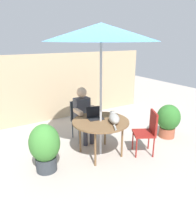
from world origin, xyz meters
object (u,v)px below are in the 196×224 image
at_px(chair_occupied, 80,117).
at_px(laptop, 94,115).
at_px(patio_table, 101,123).
at_px(potted_plant_by_chair, 45,146).
at_px(cat, 114,118).
at_px(patio_umbrella, 101,32).
at_px(chair_empty, 148,129).
at_px(person_seated, 83,112).
at_px(potted_plant_near_fence, 168,120).

distance_m(chair_occupied, laptop, 0.73).
xyz_separation_m(patio_table, chair_occupied, (0.00, 0.88, -0.14)).
distance_m(laptop, potted_plant_by_chair, 1.15).
bearing_deg(laptop, cat, -63.50).
distance_m(patio_umbrella, laptop, 1.55).
xyz_separation_m(patio_umbrella, chair_empty, (0.83, -0.45, -1.80)).
xyz_separation_m(person_seated, potted_plant_by_chair, (-1.12, -0.69, -0.22)).
relative_size(laptop, potted_plant_by_chair, 0.38).
bearing_deg(laptop, patio_table, -84.21).
xyz_separation_m(chair_empty, laptop, (-0.85, 0.65, 0.26)).
bearing_deg(chair_empty, person_seated, 125.41).
bearing_deg(patio_table, cat, -47.56).
bearing_deg(potted_plant_near_fence, patio_table, 175.81).
distance_m(patio_umbrella, potted_plant_near_fence, 2.61).
xyz_separation_m(cat, potted_plant_by_chair, (-1.29, 0.22, -0.33)).
bearing_deg(potted_plant_by_chair, person_seated, 31.79).
distance_m(chair_empty, potted_plant_near_fence, 1.01).
xyz_separation_m(chair_occupied, laptop, (-0.02, -0.68, 0.26)).
xyz_separation_m(chair_occupied, potted_plant_by_chair, (-1.12, -0.85, -0.05)).
height_order(chair_empty, potted_plant_by_chair, chair_empty).
xyz_separation_m(chair_occupied, cat, (0.18, -1.07, 0.28)).
relative_size(patio_table, cat, 1.88).
bearing_deg(person_seated, patio_umbrella, -90.00).
relative_size(chair_empty, potted_plant_near_fence, 1.13).
bearing_deg(cat, chair_empty, -21.38).
distance_m(patio_table, cat, 0.29).
height_order(chair_occupied, chair_empty, same).
height_order(chair_occupied, potted_plant_by_chair, chair_occupied).
height_order(patio_umbrella, chair_empty, patio_umbrella).
relative_size(chair_empty, person_seated, 0.73).
xyz_separation_m(patio_umbrella, potted_plant_by_chair, (-1.12, 0.03, -1.85)).
bearing_deg(laptop, chair_empty, -37.33).
relative_size(chair_occupied, laptop, 2.69).
bearing_deg(patio_umbrella, patio_table, 0.00).
bearing_deg(potted_plant_by_chair, patio_umbrella, -1.50).
bearing_deg(chair_empty, chair_occupied, 122.06).
relative_size(patio_table, person_seated, 0.89).
relative_size(patio_table, patio_umbrella, 0.44).
bearing_deg(person_seated, potted_plant_near_fence, -25.53).
xyz_separation_m(patio_umbrella, cat, (0.18, -0.19, -1.52)).
bearing_deg(potted_plant_near_fence, person_seated, 154.47).
distance_m(person_seated, potted_plant_by_chair, 1.33).
xyz_separation_m(patio_table, laptop, (-0.02, 0.20, 0.12)).
relative_size(patio_umbrella, person_seated, 2.01).
bearing_deg(patio_table, patio_umbrella, 0.00).
bearing_deg(cat, patio_umbrella, 132.44).
relative_size(chair_occupied, person_seated, 0.73).
bearing_deg(patio_umbrella, chair_empty, -28.35).
height_order(potted_plant_near_fence, potted_plant_by_chair, potted_plant_by_chair).
relative_size(laptop, cat, 0.57).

